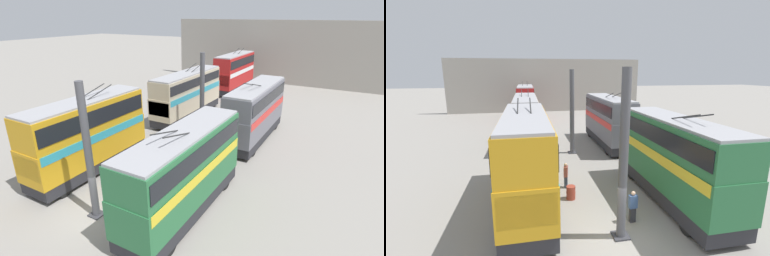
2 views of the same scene
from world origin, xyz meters
TOP-DOWN VIEW (x-y plane):
  - ground_plane at (0.00, 0.00)m, footprint 240.00×240.00m
  - depot_back_wall at (39.44, 0.00)m, footprint 0.50×36.00m
  - support_column_near at (0.18, 0.00)m, footprint 0.74×0.74m
  - support_column_far at (12.98, 0.00)m, footprint 0.74×0.74m
  - bus_left_near at (2.93, -4.16)m, footprint 9.60×2.54m
  - bus_left_far at (15.13, -4.16)m, footprint 9.79×2.54m
  - bus_right_near at (3.81, 4.16)m, footprint 9.34×2.54m
  - bus_right_mid at (17.65, 4.16)m, footprint 10.87×2.54m
  - bus_right_far at (31.08, 4.16)m, footprint 9.55×2.54m
  - person_aisle_foreground at (1.19, -1.00)m, footprint 0.27×0.44m
  - person_by_right_row at (5.76, 1.70)m, footprint 0.47×0.34m
  - oil_drum at (4.18, 1.64)m, footprint 0.56×0.56m

SIDE VIEW (x-z plane):
  - ground_plane at x=0.00m, z-range 0.00..0.00m
  - oil_drum at x=4.18m, z-range 0.00..0.81m
  - person_aisle_foreground at x=1.19m, z-range 0.05..1.73m
  - person_by_right_row at x=5.76m, z-range 0.05..1.75m
  - bus_right_mid at x=17.65m, z-range 0.04..5.56m
  - bus_left_near at x=2.93m, z-range 0.04..5.60m
  - bus_left_far at x=15.13m, z-range 0.03..5.61m
  - bus_right_near at x=3.81m, z-range 0.05..5.98m
  - bus_right_far at x=31.08m, z-range 0.06..6.00m
  - support_column_near at x=0.18m, z-range -0.12..7.55m
  - support_column_far at x=12.98m, z-range -0.12..7.55m
  - depot_back_wall at x=39.44m, z-range 0.00..9.77m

